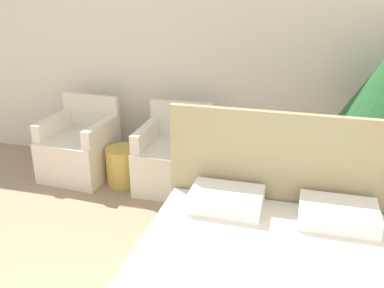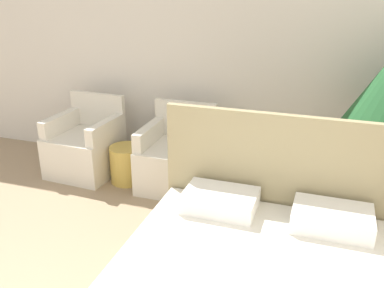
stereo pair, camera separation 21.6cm
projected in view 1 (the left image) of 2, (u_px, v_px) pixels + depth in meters
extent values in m
cube|color=silver|center=(203.00, 42.00, 4.62)|extent=(10.00, 0.06, 2.90)
cube|color=tan|center=(283.00, 184.00, 3.38)|extent=(1.85, 0.06, 1.18)
cube|color=white|center=(226.00, 200.00, 3.27)|extent=(0.55, 0.38, 0.14)
cube|color=white|center=(338.00, 214.00, 3.07)|extent=(0.55, 0.38, 0.14)
cube|color=silver|center=(79.00, 156.00, 4.80)|extent=(0.74, 0.74, 0.47)
cube|color=silver|center=(91.00, 111.00, 4.92)|extent=(0.70, 0.10, 0.40)
cube|color=silver|center=(53.00, 126.00, 4.76)|extent=(0.14, 0.64, 0.19)
cube|color=silver|center=(101.00, 132.00, 4.59)|extent=(0.14, 0.64, 0.19)
cube|color=silver|center=(173.00, 167.00, 4.53)|extent=(0.70, 0.70, 0.47)
cube|color=silver|center=(182.00, 119.00, 4.65)|extent=(0.70, 0.06, 0.40)
cube|color=silver|center=(146.00, 135.00, 4.48)|extent=(0.10, 0.63, 0.19)
cube|color=silver|center=(201.00, 141.00, 4.33)|extent=(0.10, 0.63, 0.19)
cylinder|color=gold|center=(124.00, 166.00, 4.63)|extent=(0.37, 0.37, 0.41)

